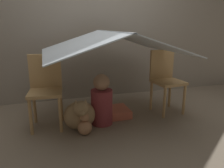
# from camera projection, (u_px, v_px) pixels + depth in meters

# --- Properties ---
(ground_plane) EXTENTS (8.80, 8.80, 0.00)m
(ground_plane) POSITION_uv_depth(u_px,v_px,m) (115.00, 123.00, 2.72)
(ground_plane) COLOR gray
(wall_back) EXTENTS (7.00, 0.05, 2.50)m
(wall_back) POSITION_uv_depth(u_px,v_px,m) (93.00, 20.00, 3.42)
(wall_back) COLOR gray
(wall_back) RESTS_ON ground_plane
(chair_left) EXTENTS (0.41, 0.41, 0.85)m
(chair_left) POSITION_uv_depth(u_px,v_px,m) (46.00, 87.00, 2.54)
(chair_left) COLOR tan
(chair_left) RESTS_ON ground_plane
(chair_right) EXTENTS (0.40, 0.40, 0.85)m
(chair_right) POSITION_uv_depth(u_px,v_px,m) (166.00, 78.00, 3.00)
(chair_right) COLOR tan
(chair_right) RESTS_ON ground_plane
(sheet_canopy) EXTENTS (1.60, 1.38, 0.26)m
(sheet_canopy) POSITION_uv_depth(u_px,v_px,m) (112.00, 42.00, 2.58)
(sheet_canopy) COLOR silver
(person_front) EXTENTS (0.26, 0.26, 0.62)m
(person_front) POSITION_uv_depth(u_px,v_px,m) (102.00, 102.00, 2.63)
(person_front) COLOR maroon
(person_front) RESTS_ON ground_plane
(dog) EXTENTS (0.37, 0.38, 0.41)m
(dog) POSITION_uv_depth(u_px,v_px,m) (80.00, 114.00, 2.49)
(dog) COLOR #9E7F56
(dog) RESTS_ON ground_plane
(floor_cushion) EXTENTS (0.44, 0.35, 0.10)m
(floor_cushion) POSITION_uv_depth(u_px,v_px,m) (112.00, 113.00, 2.90)
(floor_cushion) COLOR #CC664C
(floor_cushion) RESTS_ON ground_plane
(plush_toy) EXTENTS (0.16, 0.16, 0.25)m
(plush_toy) POSITION_uv_depth(u_px,v_px,m) (85.00, 126.00, 2.40)
(plush_toy) COLOR tan
(plush_toy) RESTS_ON ground_plane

